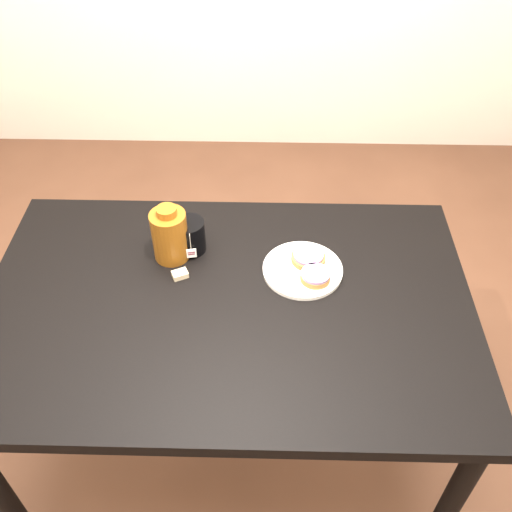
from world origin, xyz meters
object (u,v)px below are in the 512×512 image
mug (189,236)px  bagel_back (308,257)px  bagel_package (170,235)px  plate (303,269)px  table (228,320)px  teabag_pouch (180,274)px  bagel_front (315,276)px

mug → bagel_back: bearing=-19.3°
bagel_back → bagel_package: (-0.41, 0.02, 0.06)m
plate → mug: 0.36m
bagel_back → bagel_package: 0.42m
table → plate: plate is taller
plate → teabag_pouch: bearing=-175.2°
bagel_package → table: bearing=-45.5°
mug → teabag_pouch: mug is taller
table → bagel_back: 0.30m
mug → bagel_package: (-0.05, -0.03, 0.03)m
bagel_front → bagel_back: bearing=102.3°
plate → table: bearing=-150.4°
table → teabag_pouch: teabag_pouch is taller
table → bagel_front: (0.25, 0.08, 0.11)m
plate → teabag_pouch: 0.36m
plate → bagel_package: (-0.40, 0.06, 0.08)m
table → bagel_package: bearing=134.5°
table → bagel_package: bagel_package is taller
bagel_front → bagel_package: size_ratio=0.65×
teabag_pouch → bagel_package: bearing=111.1°
plate → teabag_pouch: teabag_pouch is taller
table → mug: size_ratio=9.38×
bagel_front → mug: bearing=160.6°
plate → bagel_back: (0.02, 0.03, 0.02)m
bagel_back → bagel_package: size_ratio=0.65×
plate → bagel_back: bearing=63.4°
bagel_front → teabag_pouch: (-0.40, 0.01, -0.02)m
bagel_back → bagel_package: bearing=176.6°
bagel_package → bagel_front: bearing=-13.4°
plate → mug: size_ratio=1.59×
mug → table: bearing=-69.5°
table → bagel_package: size_ratio=7.53×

